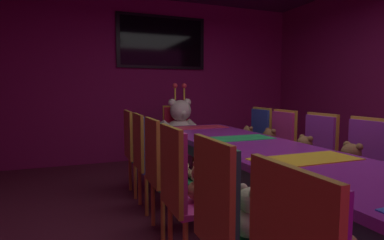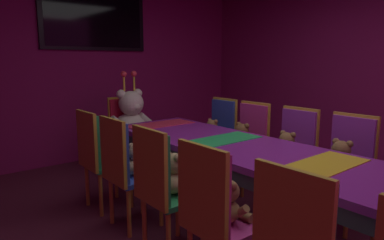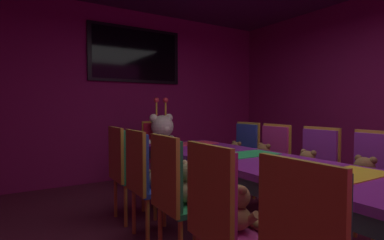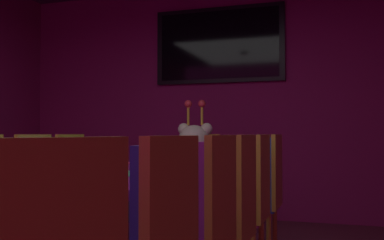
{
  "view_description": "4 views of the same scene",
  "coord_description": "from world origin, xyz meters",
  "px_view_note": "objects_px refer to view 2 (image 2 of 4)",
  "views": [
    {
      "loc": [
        -1.49,
        -2.17,
        1.22
      ],
      "look_at": [
        -0.16,
        1.27,
        0.86
      ],
      "focal_mm": 28.95,
      "sensor_mm": 36.0,
      "label": 1
    },
    {
      "loc": [
        -2.12,
        -1.69,
        1.45
      ],
      "look_at": [
        0.15,
        1.1,
        0.83
      ],
      "focal_mm": 32.14,
      "sensor_mm": 36.0,
      "label": 2
    },
    {
      "loc": [
        -1.85,
        -1.62,
        1.19
      ],
      "look_at": [
        -0.07,
        1.24,
        1.04
      ],
      "focal_mm": 27.99,
      "sensor_mm": 36.0,
      "label": 3
    },
    {
      "loc": [
        1.33,
        -2.05,
        0.99
      ],
      "look_at": [
        0.25,
        1.3,
        1.1
      ],
      "focal_mm": 41.93,
      "sensor_mm": 36.0,
      "label": 4
    }
  ],
  "objects_px": {
    "chair_right_5": "(220,129)",
    "banquet_table": "(264,161)",
    "chair_left_4": "(122,163)",
    "teddy_left_5": "(110,148)",
    "teddy_right_2": "(340,161)",
    "chair_right_4": "(250,137)",
    "chair_right_2": "(348,158)",
    "teddy_left_3": "(175,176)",
    "chair_left_3": "(159,180)",
    "king_teddy_bear": "(132,118)",
    "teddy_left_4": "(137,162)",
    "wall_tv": "(95,18)",
    "chair_right_3": "(295,146)",
    "throne_chair": "(126,127)",
    "teddy_right_4": "(241,139)",
    "chair_left_5": "(95,151)",
    "teddy_left_1": "(315,239)",
    "teddy_left_2": "(229,204)",
    "teddy_right_3": "(286,149)",
    "teddy_right_5": "(211,132)",
    "chair_left_2": "(212,207)"
  },
  "relations": [
    {
      "from": "teddy_right_4",
      "to": "teddy_left_1",
      "type": "bearing_deg",
      "value": 52.52
    },
    {
      "from": "chair_left_5",
      "to": "king_teddy_bear",
      "type": "relative_size",
      "value": 1.14
    },
    {
      "from": "chair_right_4",
      "to": "wall_tv",
      "type": "xyz_separation_m",
      "value": [
        -0.8,
        2.25,
        1.45
      ]
    },
    {
      "from": "teddy_right_3",
      "to": "king_teddy_bear",
      "type": "height_order",
      "value": "king_teddy_bear"
    },
    {
      "from": "chair_left_3",
      "to": "teddy_left_5",
      "type": "distance_m",
      "value": 1.08
    },
    {
      "from": "king_teddy_bear",
      "to": "banquet_table",
      "type": "bearing_deg",
      "value": -0.0
    },
    {
      "from": "chair_right_2",
      "to": "chair_right_5",
      "type": "relative_size",
      "value": 1.0
    },
    {
      "from": "teddy_right_2",
      "to": "king_teddy_bear",
      "type": "bearing_deg",
      "value": -74.58
    },
    {
      "from": "teddy_right_4",
      "to": "chair_left_4",
      "type": "bearing_deg",
      "value": -0.15
    },
    {
      "from": "teddy_left_3",
      "to": "chair_right_4",
      "type": "distance_m",
      "value": 1.56
    },
    {
      "from": "teddy_right_2",
      "to": "chair_right_4",
      "type": "height_order",
      "value": "chair_right_4"
    },
    {
      "from": "king_teddy_bear",
      "to": "teddy_right_5",
      "type": "bearing_deg",
      "value": 42.05
    },
    {
      "from": "teddy_left_3",
      "to": "chair_right_3",
      "type": "height_order",
      "value": "chair_right_3"
    },
    {
      "from": "teddy_right_2",
      "to": "teddy_right_4",
      "type": "distance_m",
      "value": 1.14
    },
    {
      "from": "teddy_left_3",
      "to": "chair_right_2",
      "type": "xyz_separation_m",
      "value": [
        1.47,
        -0.59,
        0.0
      ]
    },
    {
      "from": "chair_left_3",
      "to": "chair_right_5",
      "type": "bearing_deg",
      "value": 33.2
    },
    {
      "from": "teddy_left_4",
      "to": "teddy_right_4",
      "type": "bearing_deg",
      "value": -0.17
    },
    {
      "from": "teddy_left_3",
      "to": "chair_right_2",
      "type": "bearing_deg",
      "value": -21.76
    },
    {
      "from": "teddy_right_4",
      "to": "throne_chair",
      "type": "bearing_deg",
      "value": -65.52
    },
    {
      "from": "chair_right_3",
      "to": "throne_chair",
      "type": "xyz_separation_m",
      "value": [
        -0.81,
        2.03,
        0.0
      ]
    },
    {
      "from": "teddy_left_4",
      "to": "wall_tv",
      "type": "relative_size",
      "value": 0.19
    },
    {
      "from": "chair_left_2",
      "to": "banquet_table",
      "type": "bearing_deg",
      "value": 18.74
    },
    {
      "from": "chair_left_2",
      "to": "teddy_left_4",
      "type": "distance_m",
      "value": 1.15
    },
    {
      "from": "chair_left_2",
      "to": "teddy_right_5",
      "type": "distance_m",
      "value": 2.24
    },
    {
      "from": "chair_left_4",
      "to": "teddy_right_2",
      "type": "height_order",
      "value": "chair_left_4"
    },
    {
      "from": "teddy_left_3",
      "to": "chair_right_4",
      "type": "xyz_separation_m",
      "value": [
        1.46,
        0.55,
        0.0
      ]
    },
    {
      "from": "teddy_left_1",
      "to": "chair_right_2",
      "type": "distance_m",
      "value": 1.57
    },
    {
      "from": "banquet_table",
      "to": "teddy_right_5",
      "type": "height_order",
      "value": "banquet_table"
    },
    {
      "from": "teddy_left_5",
      "to": "throne_chair",
      "type": "bearing_deg",
      "value": 53.61
    },
    {
      "from": "chair_left_4",
      "to": "teddy_left_5",
      "type": "relative_size",
      "value": 2.86
    },
    {
      "from": "teddy_left_3",
      "to": "teddy_left_4",
      "type": "relative_size",
      "value": 1.15
    },
    {
      "from": "teddy_left_2",
      "to": "wall_tv",
      "type": "bearing_deg",
      "value": 78.58
    },
    {
      "from": "chair_left_3",
      "to": "chair_right_3",
      "type": "relative_size",
      "value": 1.0
    },
    {
      "from": "banquet_table",
      "to": "chair_left_3",
      "type": "bearing_deg",
      "value": 159.39
    },
    {
      "from": "chair_right_4",
      "to": "chair_left_4",
      "type": "bearing_deg",
      "value": -0.14
    },
    {
      "from": "chair_right_5",
      "to": "banquet_table",
      "type": "bearing_deg",
      "value": 59.01
    },
    {
      "from": "teddy_left_4",
      "to": "teddy_right_4",
      "type": "xyz_separation_m",
      "value": [
        1.32,
        -0.0,
        0.01
      ]
    },
    {
      "from": "chair_right_3",
      "to": "wall_tv",
      "type": "height_order",
      "value": "wall_tv"
    },
    {
      "from": "chair_right_2",
      "to": "king_teddy_bear",
      "type": "distance_m",
      "value": 2.55
    },
    {
      "from": "banquet_table",
      "to": "chair_right_2",
      "type": "bearing_deg",
      "value": -19.3
    },
    {
      "from": "wall_tv",
      "to": "teddy_left_3",
      "type": "bearing_deg",
      "value": -103.28
    },
    {
      "from": "teddy_right_2",
      "to": "teddy_left_4",
      "type": "bearing_deg",
      "value": -40.59
    },
    {
      "from": "chair_left_3",
      "to": "throne_chair",
      "type": "distance_m",
      "value": 2.15
    },
    {
      "from": "chair_left_4",
      "to": "teddy_left_2",
      "type": "bearing_deg",
      "value": -83.55
    },
    {
      "from": "chair_left_4",
      "to": "king_teddy_bear",
      "type": "distance_m",
      "value": 1.51
    },
    {
      "from": "teddy_right_4",
      "to": "throne_chair",
      "type": "height_order",
      "value": "throne_chair"
    },
    {
      "from": "chair_left_3",
      "to": "king_teddy_bear",
      "type": "xyz_separation_m",
      "value": [
        0.81,
        1.82,
        0.14
      ]
    },
    {
      "from": "chair_right_3",
      "to": "king_teddy_bear",
      "type": "distance_m",
      "value": 2.03
    },
    {
      "from": "teddy_left_2",
      "to": "teddy_right_4",
      "type": "height_order",
      "value": "teddy_right_4"
    },
    {
      "from": "chair_left_2",
      "to": "teddy_left_5",
      "type": "xyz_separation_m",
      "value": [
        0.15,
        1.66,
        0.0
      ]
    }
  ]
}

